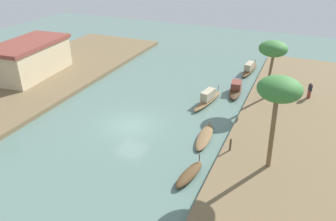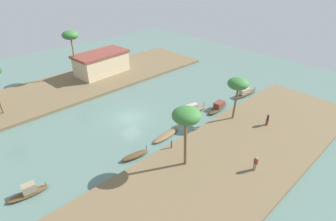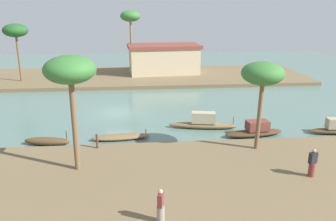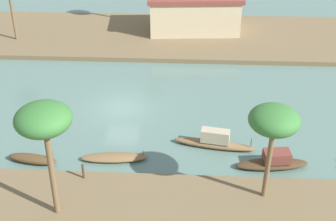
# 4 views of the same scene
# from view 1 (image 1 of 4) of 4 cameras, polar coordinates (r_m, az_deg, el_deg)

# --- Properties ---
(river_water) EXTENTS (76.47, 76.47, 0.00)m
(river_water) POSITION_cam_1_polar(r_m,az_deg,el_deg) (28.48, -6.57, -2.61)
(river_water) COLOR slate
(river_water) RESTS_ON ground
(riverbank_left) EXTENTS (47.45, 12.43, 0.42)m
(riverbank_left) POSITION_cam_1_polar(r_m,az_deg,el_deg) (25.47, 23.59, -8.45)
(riverbank_left) COLOR brown
(riverbank_left) RESTS_ON ground
(riverbank_right) EXTENTS (47.45, 12.43, 0.42)m
(riverbank_right) POSITION_cam_1_polar(r_m,az_deg,el_deg) (37.19, -26.52, 2.34)
(riverbank_right) COLOR brown
(riverbank_right) RESTS_ON ground
(sampan_open_hull) EXTENTS (5.46, 1.78, 1.32)m
(sampan_open_hull) POSITION_cam_1_polar(r_m,az_deg,el_deg) (32.22, 6.88, 2.03)
(sampan_open_hull) COLOR brown
(sampan_open_hull) RESTS_ON river_water
(sampan_near_left_bank) EXTENTS (5.29, 1.36, 1.23)m
(sampan_near_left_bank) POSITION_cam_1_polar(r_m,az_deg,el_deg) (41.07, 13.94, 7.04)
(sampan_near_left_bank) COLOR brown
(sampan_near_left_bank) RESTS_ON river_water
(sampan_foreground) EXTENTS (4.28, 1.38, 0.71)m
(sampan_foreground) POSITION_cam_1_polar(r_m,az_deg,el_deg) (26.54, 6.35, -4.55)
(sampan_foreground) COLOR brown
(sampan_foreground) RESTS_ON river_water
(sampan_midstream) EXTENTS (3.34, 1.37, 1.06)m
(sampan_midstream) POSITION_cam_1_polar(r_m,az_deg,el_deg) (22.40, 3.68, -11.00)
(sampan_midstream) COLOR brown
(sampan_midstream) RESTS_ON river_water
(sampan_downstream_large) EXTENTS (4.59, 1.63, 1.17)m
(sampan_downstream_large) POSITION_cam_1_polar(r_m,az_deg,el_deg) (34.98, 11.66, 3.66)
(sampan_downstream_large) COLOR #47331E
(sampan_downstream_large) RESTS_ON river_water
(person_on_near_bank) EXTENTS (0.50, 0.44, 1.60)m
(person_on_near_bank) POSITION_cam_1_polar(r_m,az_deg,el_deg) (34.88, 23.35, 3.14)
(person_on_near_bank) COLOR brown
(person_on_near_bank) RESTS_ON riverbank_left
(mooring_post) EXTENTS (0.14, 0.14, 0.97)m
(mooring_post) POSITION_cam_1_polar(r_m,az_deg,el_deg) (24.55, 10.76, -5.83)
(mooring_post) COLOR #4C3823
(mooring_post) RESTS_ON riverbank_left
(palm_tree_left_near) EXTENTS (2.75, 2.75, 6.47)m
(palm_tree_left_near) POSITION_cam_1_polar(r_m,az_deg,el_deg) (21.18, 18.74, 3.24)
(palm_tree_left_near) COLOR brown
(palm_tree_left_near) RESTS_ON riverbank_left
(palm_tree_left_far) EXTENTS (2.61, 2.61, 5.69)m
(palm_tree_left_far) POSITION_cam_1_polar(r_m,az_deg,el_deg) (31.99, 17.76, 10.02)
(palm_tree_left_far) COLOR brown
(palm_tree_left_far) RESTS_ON riverbank_left
(riverside_building) EXTENTS (9.85, 5.78, 3.81)m
(riverside_building) POSITION_cam_1_polar(r_m,az_deg,el_deg) (40.69, -22.83, 8.36)
(riverside_building) COLOR beige
(riverside_building) RESTS_ON riverbank_right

